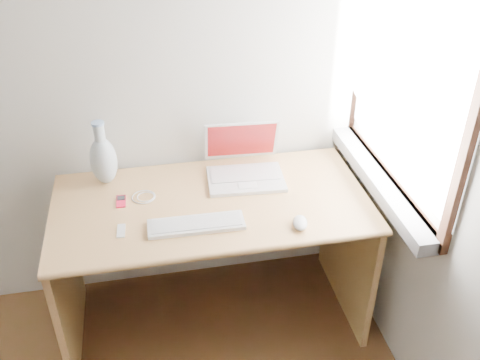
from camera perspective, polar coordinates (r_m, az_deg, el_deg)
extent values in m
cube|color=white|center=(2.21, 17.74, 11.77)|extent=(0.01, 0.90, 1.00)
cube|color=gray|center=(2.41, 14.47, -0.02)|extent=(0.10, 0.96, 0.06)
cube|color=white|center=(2.16, 16.04, 12.48)|extent=(0.02, 0.84, 0.92)
cube|color=tan|center=(2.34, -3.11, -2.50)|extent=(1.37, 0.68, 0.03)
cube|color=tan|center=(2.59, -17.95, -10.57)|extent=(0.03, 0.64, 0.69)
cube|color=tan|center=(2.71, 11.39, -7.13)|extent=(0.03, 0.64, 0.69)
cube|color=tan|center=(2.74, -3.96, -2.72)|extent=(1.31, 0.03, 0.45)
cube|color=white|center=(2.45, 0.62, 0.11)|extent=(0.36, 0.26, 0.02)
cube|color=white|center=(2.45, 0.63, 0.31)|extent=(0.32, 0.15, 0.00)
cube|color=white|center=(2.49, 0.09, 3.84)|extent=(0.35, 0.11, 0.22)
cube|color=maroon|center=(2.49, 0.09, 3.84)|extent=(0.32, 0.09, 0.19)
cube|color=white|center=(2.18, -4.68, -4.76)|extent=(0.39, 0.13, 0.02)
cube|color=white|center=(2.17, -4.69, -4.55)|extent=(0.37, 0.10, 0.00)
ellipsoid|color=white|center=(2.18, 6.43, -4.56)|extent=(0.08, 0.11, 0.03)
cube|color=#AF0C28|center=(2.37, -12.57, -2.24)|extent=(0.04, 0.09, 0.01)
cube|color=black|center=(2.37, -12.58, -2.15)|extent=(0.03, 0.03, 0.00)
torus|color=white|center=(2.38, -10.24, -1.78)|extent=(0.11, 0.11, 0.01)
cube|color=white|center=(2.20, -12.57, -5.31)|extent=(0.04, 0.09, 0.01)
ellipsoid|color=silver|center=(2.46, -14.34, 1.99)|extent=(0.12, 0.12, 0.23)
cylinder|color=silver|center=(2.40, -14.80, 4.88)|extent=(0.05, 0.05, 0.09)
cylinder|color=#88ACDA|center=(2.38, -14.95, 5.86)|extent=(0.06, 0.06, 0.01)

